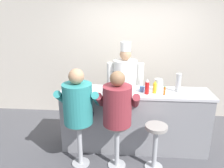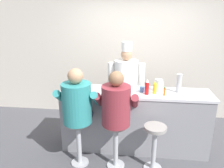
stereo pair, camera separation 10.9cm
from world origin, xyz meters
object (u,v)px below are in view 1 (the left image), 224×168
(ketchup_bottle_red, at_px, (147,87))
(water_pitcher_clear, at_px, (158,85))
(mustard_bottle_yellow, at_px, (155,87))
(coffee_mug_blue, at_px, (142,89))
(cup_stack_steel, at_px, (178,83))
(cook_in_whites_near, at_px, (125,84))
(diner_seated_teal, at_px, (78,106))
(cereal_bowl, at_px, (108,91))
(breakfast_plate, at_px, (79,88))
(empty_stool_round, at_px, (155,140))
(hot_sauce_bottle_orange, at_px, (165,91))
(coffee_mug_white, at_px, (127,91))
(diner_seated_maroon, at_px, (117,107))

(ketchup_bottle_red, distance_m, water_pitcher_clear, 0.25)
(mustard_bottle_yellow, distance_m, coffee_mug_blue, 0.20)
(cup_stack_steel, distance_m, cook_in_whites_near, 1.03)
(ketchup_bottle_red, distance_m, diner_seated_teal, 1.08)
(cereal_bowl, bearing_deg, coffee_mug_blue, 13.05)
(breakfast_plate, bearing_deg, empty_stool_round, -24.06)
(coffee_mug_blue, xyz_separation_m, cook_in_whites_near, (-0.29, 0.57, -0.12))
(mustard_bottle_yellow, relative_size, water_pitcher_clear, 1.02)
(hot_sauce_bottle_orange, relative_size, coffee_mug_white, 0.96)
(water_pitcher_clear, bearing_deg, hot_sauce_bottle_orange, -67.21)
(mustard_bottle_yellow, xyz_separation_m, hot_sauce_bottle_orange, (0.14, -0.07, -0.03))
(cup_stack_steel, xyz_separation_m, diner_seated_teal, (-1.48, -0.53, -0.21))
(breakfast_plate, relative_size, cup_stack_steel, 0.94)
(cup_stack_steel, bearing_deg, breakfast_plate, -179.06)
(cereal_bowl, xyz_separation_m, empty_stool_round, (0.73, -0.41, -0.58))
(ketchup_bottle_red, bearing_deg, cereal_bowl, -178.56)
(diner_seated_maroon, bearing_deg, water_pitcher_clear, 41.58)
(cup_stack_steel, distance_m, empty_stool_round, 0.97)
(diner_seated_teal, distance_m, cook_in_whites_near, 1.25)
(mustard_bottle_yellow, height_order, empty_stool_round, mustard_bottle_yellow)
(mustard_bottle_yellow, relative_size, diner_seated_maroon, 0.14)
(hot_sauce_bottle_orange, distance_m, diner_seated_teal, 1.31)
(cup_stack_steel, bearing_deg, ketchup_bottle_red, -163.53)
(hot_sauce_bottle_orange, xyz_separation_m, cook_in_whites_near, (-0.62, 0.70, -0.14))
(ketchup_bottle_red, distance_m, cook_in_whites_near, 0.79)
(coffee_mug_white, bearing_deg, hot_sauce_bottle_orange, 1.64)
(cup_stack_steel, height_order, cook_in_whites_near, cook_in_whites_near)
(breakfast_plate, distance_m, diner_seated_teal, 0.52)
(water_pitcher_clear, xyz_separation_m, diner_seated_teal, (-1.18, -0.55, -0.16))
(ketchup_bottle_red, relative_size, water_pitcher_clear, 1.24)
(empty_stool_round, bearing_deg, diner_seated_teal, 178.16)
(empty_stool_round, bearing_deg, hot_sauce_bottle_orange, 70.73)
(ketchup_bottle_red, relative_size, cereal_bowl, 1.87)
(breakfast_plate, height_order, diner_seated_maroon, diner_seated_maroon)
(breakfast_plate, distance_m, coffee_mug_white, 0.80)
(hot_sauce_bottle_orange, height_order, breakfast_plate, hot_sauce_bottle_orange)
(water_pitcher_clear, height_order, breakfast_plate, water_pitcher_clear)
(diner_seated_teal, relative_size, empty_stool_round, 2.12)
(cup_stack_steel, xyz_separation_m, diner_seated_maroon, (-0.93, -0.53, -0.22))
(breakfast_plate, height_order, coffee_mug_blue, coffee_mug_blue)
(breakfast_plate, xyz_separation_m, cook_in_whites_near, (0.74, 0.56, -0.09))
(cup_stack_steel, relative_size, cook_in_whites_near, 0.17)
(cereal_bowl, xyz_separation_m, coffee_mug_blue, (0.54, 0.13, 0.02))
(breakfast_plate, bearing_deg, coffee_mug_blue, -0.56)
(mustard_bottle_yellow, distance_m, cereal_bowl, 0.73)
(coffee_mug_white, bearing_deg, ketchup_bottle_red, 6.74)
(mustard_bottle_yellow, bearing_deg, diner_seated_maroon, -141.78)
(ketchup_bottle_red, xyz_separation_m, coffee_mug_white, (-0.31, -0.04, -0.07))
(mustard_bottle_yellow, xyz_separation_m, empty_stool_round, (0.00, -0.47, -0.64))
(hot_sauce_bottle_orange, height_order, diner_seated_teal, diner_seated_teal)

